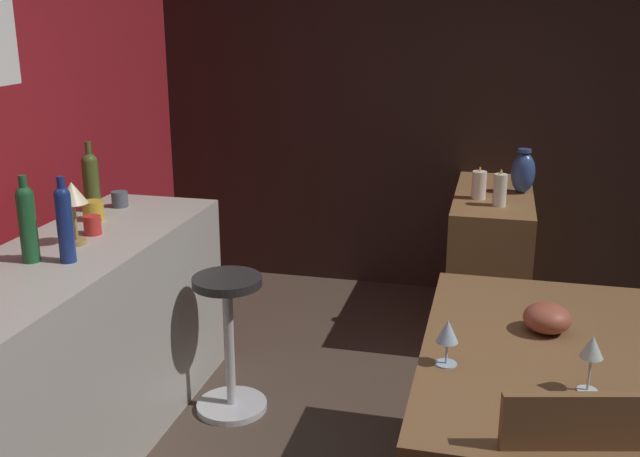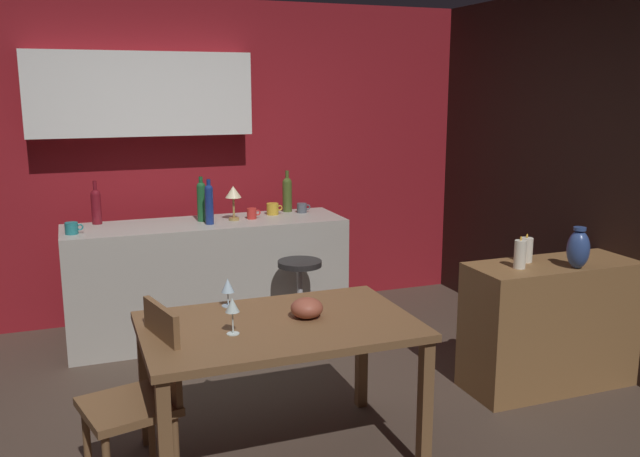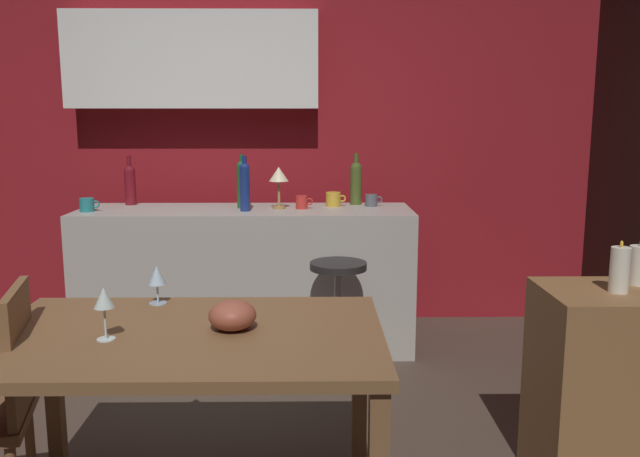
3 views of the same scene
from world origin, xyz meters
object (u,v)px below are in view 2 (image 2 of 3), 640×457
Objects in this scene: wine_bottle_green at (201,200)px; cup_red at (252,213)px; dining_table at (279,338)px; wine_bottle_ruby at (96,205)px; vase_ceramic_blue at (578,249)px; cup_mustard at (273,209)px; wine_bottle_olive at (287,193)px; pillar_candle_tall at (526,250)px; cup_slate at (302,208)px; pillar_candle_short at (520,254)px; counter_lamp at (233,194)px; bar_stool at (300,302)px; wine_glass_left at (232,306)px; cup_teal at (72,228)px; wine_glass_right at (228,286)px; chair_near_window at (142,393)px; fruit_bowl at (307,308)px; sideboard_cabinet at (549,325)px; wine_bottle_cobalt at (209,202)px.

wine_bottle_green is 0.40m from cup_red.
wine_bottle_ruby reaches higher than dining_table.
cup_mustard is at bearing 124.69° from vase_ceramic_blue.
wine_bottle_olive is at bearing 12.28° from wine_bottle_green.
cup_slate is at bearing 117.88° from pillar_candle_tall.
wine_bottle_green reaches higher than pillar_candle_short.
wine_bottle_olive reaches higher than counter_lamp.
bar_stool is 1.65m from pillar_candle_short.
wine_glass_left reaches higher than bar_stool.
wine_bottle_ruby is 0.37m from cup_teal.
cup_teal is at bearing 117.59° from wine_glass_right.
vase_ceramic_blue reaches higher than chair_near_window.
vase_ceramic_blue is (2.69, -2.04, -0.10)m from wine_bottle_ruby.
pillar_candle_tall is at bearing 10.40° from dining_table.
pillar_candle_short reaches higher than cup_mustard.
counter_lamp is 2.19m from pillar_candle_tall.
sideboard_cabinet is at bearing 6.98° from fruit_bowl.
fruit_bowl is at bearing -44.10° from wine_glass_right.
pillar_candle_short reaches higher than wine_glass_left.
cup_slate is at bearing 4.67° from wine_bottle_green.
chair_near_window is 0.59m from wine_glass_left.
chair_near_window is 2.60m from cup_slate.
wine_glass_left reaches higher than fruit_bowl.
pillar_candle_short is (0.77, -1.82, -0.03)m from cup_slate.
sideboard_cabinet is 1.78m from fruit_bowl.
wine_bottle_olive reaches higher than bar_stool.
wine_bottle_ruby is at bearing 179.88° from wine_bottle_olive.
wine_bottle_cobalt reaches higher than pillar_candle_tall.
cup_mustard reaches higher than cup_slate.
counter_lamp is (0.92, 1.94, 0.61)m from chair_near_window.
wine_glass_right is 1.19× the size of cup_mustard.
chair_near_window is 2.65× the size of wine_bottle_olive.
wine_glass_right is (-0.76, -1.04, 0.49)m from bar_stool.
wine_bottle_olive is at bearing 23.06° from counter_lamp.
wine_glass_left is 2.19m from vase_ceramic_blue.
wine_bottle_cobalt is at bearing -164.65° from cup_red.
chair_near_window is at bearing -126.31° from cup_slate.
counter_lamp reaches higher than pillar_candle_short.
cup_teal is at bearing 97.86° from chair_near_window.
sideboard_cabinet is 2.59m from chair_near_window.
wine_bottle_ruby is at bearing 108.17° from wine_glass_right.
cup_slate is at bearing 67.83° from dining_table.
cup_mustard is (0.83, 2.11, 0.07)m from wine_glass_left.
pillar_candle_tall reaches higher than dining_table.
counter_lamp is 2.19m from pillar_candle_short.
wine_bottle_green is 2.38m from pillar_candle_short.
cup_teal reaches higher than dining_table.
wine_glass_right is 1.88m from wine_bottle_ruby.
bar_stool is (1.27, 1.42, -0.13)m from chair_near_window.
fruit_bowl is at bearing -107.36° from bar_stool.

